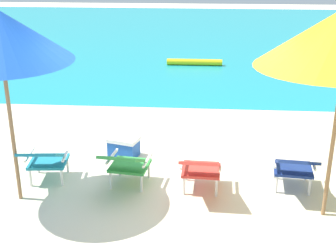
{
  "coord_description": "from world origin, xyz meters",
  "views": [
    {
      "loc": [
        0.47,
        -5.79,
        3.11
      ],
      "look_at": [
        0.0,
        0.35,
        0.75
      ],
      "focal_mm": 48.97,
      "sensor_mm": 36.0,
      "label": 1
    }
  ],
  "objects_px": {
    "swim_buoy": "(194,62)",
    "cooler_box": "(124,147)",
    "lounge_chair_far_left": "(45,159)",
    "lounge_chair_near_right": "(201,167)",
    "lounge_chair_far_right": "(295,166)",
    "lounge_chair_near_left": "(126,163)"
  },
  "relations": [
    {
      "from": "lounge_chair_near_left",
      "to": "cooler_box",
      "type": "height_order",
      "value": "lounge_chair_near_left"
    },
    {
      "from": "cooler_box",
      "to": "swim_buoy",
      "type": "bearing_deg",
      "value": 81.15
    },
    {
      "from": "lounge_chair_far_left",
      "to": "lounge_chair_near_left",
      "type": "xyz_separation_m",
      "value": [
        1.15,
        -0.04,
        0.0
      ]
    },
    {
      "from": "lounge_chair_far_left",
      "to": "cooler_box",
      "type": "xyz_separation_m",
      "value": [
        0.92,
        1.06,
        -0.24
      ]
    },
    {
      "from": "lounge_chair_far_right",
      "to": "swim_buoy",
      "type": "bearing_deg",
      "value": 101.54
    },
    {
      "from": "lounge_chair_far_left",
      "to": "cooler_box",
      "type": "relative_size",
      "value": 1.7
    },
    {
      "from": "swim_buoy",
      "to": "lounge_chair_near_right",
      "type": "xyz_separation_m",
      "value": [
        0.25,
        -7.54,
        0.31
      ]
    },
    {
      "from": "swim_buoy",
      "to": "lounge_chair_near_right",
      "type": "distance_m",
      "value": 7.55
    },
    {
      "from": "lounge_chair_far_left",
      "to": "lounge_chair_near_left",
      "type": "height_order",
      "value": "same"
    },
    {
      "from": "lounge_chair_far_left",
      "to": "lounge_chair_far_right",
      "type": "bearing_deg",
      "value": 0.58
    },
    {
      "from": "swim_buoy",
      "to": "lounge_chair_far_right",
      "type": "bearing_deg",
      "value": -78.46
    },
    {
      "from": "lounge_chair_near_right",
      "to": "lounge_chair_far_right",
      "type": "distance_m",
      "value": 1.27
    },
    {
      "from": "lounge_chair_near_left",
      "to": "lounge_chair_near_right",
      "type": "bearing_deg",
      "value": -3.29
    },
    {
      "from": "lounge_chair_far_left",
      "to": "lounge_chair_far_right",
      "type": "relative_size",
      "value": 1.0
    },
    {
      "from": "lounge_chair_far_right",
      "to": "cooler_box",
      "type": "distance_m",
      "value": 2.72
    },
    {
      "from": "swim_buoy",
      "to": "lounge_chair_near_left",
      "type": "xyz_separation_m",
      "value": [
        -0.77,
        -7.48,
        0.31
      ]
    },
    {
      "from": "lounge_chair_near_left",
      "to": "lounge_chair_far_left",
      "type": "bearing_deg",
      "value": 178.14
    },
    {
      "from": "swim_buoy",
      "to": "lounge_chair_near_right",
      "type": "relative_size",
      "value": 1.79
    },
    {
      "from": "swim_buoy",
      "to": "cooler_box",
      "type": "height_order",
      "value": "cooler_box"
    },
    {
      "from": "lounge_chair_near_right",
      "to": "lounge_chair_far_right",
      "type": "relative_size",
      "value": 0.97
    },
    {
      "from": "lounge_chair_far_left",
      "to": "lounge_chair_near_right",
      "type": "relative_size",
      "value": 1.03
    },
    {
      "from": "lounge_chair_far_left",
      "to": "lounge_chair_near_left",
      "type": "relative_size",
      "value": 0.99
    }
  ]
}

